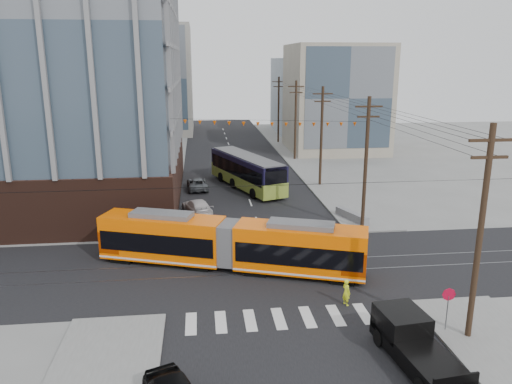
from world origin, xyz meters
TOP-DOWN VIEW (x-y plane):
  - ground at (0.00, 0.00)m, footprint 160.00×160.00m
  - office_building at (-22.00, 23.00)m, footprint 30.00×25.00m
  - bg_bldg_nw_near at (-17.00, 52.00)m, footprint 18.00×16.00m
  - bg_bldg_ne_near at (16.00, 48.00)m, footprint 14.00×14.00m
  - bg_bldg_nw_far at (-14.00, 72.00)m, footprint 16.00×18.00m
  - bg_bldg_ne_far at (18.00, 68.00)m, footprint 16.00×16.00m
  - utility_pole_near at (8.50, -6.00)m, footprint 0.30×0.30m
  - utility_pole_far at (8.50, 56.00)m, footprint 0.30×0.30m
  - streetcar at (-3.05, 4.22)m, footprint 17.98×8.53m
  - city_bus at (0.20, 25.96)m, footprint 7.36×13.39m
  - pickup_truck at (4.88, -8.04)m, footprint 2.69×5.99m
  - parked_car_silver at (-6.09, 11.20)m, footprint 2.50×4.63m
  - parked_car_white at (-5.23, 16.74)m, footprint 3.19×5.18m
  - parked_car_grey at (-5.22, 25.81)m, footprint 2.47×4.73m
  - pedestrian at (3.31, -1.84)m, footprint 0.58×0.68m
  - stop_sign at (7.62, -5.34)m, footprint 0.75×0.75m
  - jersey_barrier at (8.30, 13.25)m, footprint 2.26×4.14m

SIDE VIEW (x-z plane):
  - ground at x=0.00m, z-range 0.00..0.00m
  - jersey_barrier at x=8.30m, z-range 0.00..0.81m
  - parked_car_grey at x=-5.22m, z-range 0.00..1.27m
  - parked_car_white at x=-5.23m, z-range 0.00..1.40m
  - parked_car_silver at x=-6.09m, z-range 0.00..1.45m
  - pedestrian at x=3.31m, z-range 0.00..1.59m
  - pickup_truck at x=4.88m, z-range 0.00..1.97m
  - stop_sign at x=7.62m, z-range 0.00..2.33m
  - streetcar at x=-3.05m, z-range 0.00..3.50m
  - city_bus at x=0.20m, z-range 0.00..3.75m
  - utility_pole_near at x=8.50m, z-range 0.00..11.00m
  - utility_pole_far at x=8.50m, z-range 0.00..11.00m
  - bg_bldg_ne_far at x=18.00m, z-range 0.00..14.00m
  - bg_bldg_ne_near at x=16.00m, z-range 0.00..16.00m
  - bg_bldg_nw_near at x=-17.00m, z-range 0.00..18.00m
  - bg_bldg_nw_far at x=-14.00m, z-range 0.00..20.00m
  - office_building at x=-22.00m, z-range 0.00..28.60m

